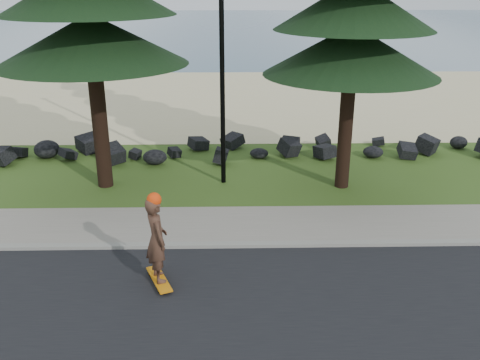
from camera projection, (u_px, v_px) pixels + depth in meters
The scene contains 9 objects.
ground at pixel (223, 230), 13.17m from camera, with size 160.00×160.00×0.00m, color #3A581B.
road at pixel (220, 349), 8.98m from camera, with size 160.00×7.00×0.02m, color black.
kerb at pixel (222, 245), 12.32m from camera, with size 160.00×0.20×0.10m, color gray.
sidewalk at pixel (223, 225), 13.35m from camera, with size 160.00×2.00×0.08m, color gray.
beach_sand at pixel (225, 99), 26.67m from camera, with size 160.00×15.00×0.01m, color beige.
ocean at pixel (227, 27), 60.66m from camera, with size 160.00×58.00×0.01m, color #3F6279.
seawall_boulders at pixel (224, 156), 18.39m from camera, with size 60.00×2.40×1.10m, color black, non-canonical shape.
lamp_post at pixel (222, 42), 14.65m from camera, with size 0.25×0.14×8.14m.
skateboarder at pixel (157, 240), 10.53m from camera, with size 0.65×1.09×1.99m.
Camera 1 is at (0.18, -11.83, 5.94)m, focal length 40.00 mm.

